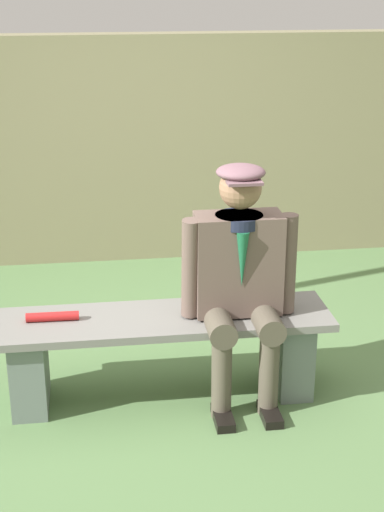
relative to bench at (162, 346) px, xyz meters
The scene contains 5 objects.
ground_plane 0.32m from the bench, ahead, with size 30.00×30.00×0.00m, color #547646.
bench is the anchor object (origin of this frame).
seated_man 0.61m from the bench, behind, with size 0.64×0.58×1.35m.
rolled_magazine 0.63m from the bench, ahead, with size 0.05×0.05×0.29m, color #B21E1E.
stadium_wall 2.41m from the bench, 90.00° to the right, with size 12.00×0.24×1.83m, color #847D5B.
Camera 1 is at (0.37, 3.89, 2.32)m, focal length 54.46 mm.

